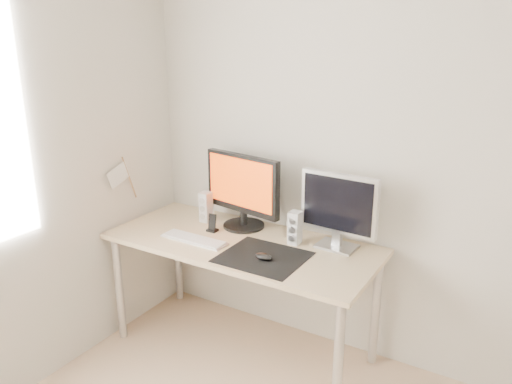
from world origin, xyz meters
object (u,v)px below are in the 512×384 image
at_px(mouse, 264,256).
at_px(main_monitor, 243,188).
at_px(desk, 242,253).
at_px(keyboard, 194,239).
at_px(second_monitor, 339,208).
at_px(phone_dock, 212,226).
at_px(speaker_right, 295,228).
at_px(speaker_left, 206,207).

distance_m(mouse, main_monitor, 0.55).
xyz_separation_m(desk, keyboard, (-0.25, -0.14, 0.09)).
distance_m(second_monitor, phone_dock, 0.79).
bearing_deg(main_monitor, speaker_right, -9.13).
distance_m(second_monitor, speaker_left, 0.90).
relative_size(desk, phone_dock, 14.35).
bearing_deg(speaker_left, keyboard, -66.70).
xyz_separation_m(desk, main_monitor, (-0.11, 0.19, 0.33)).
bearing_deg(desk, mouse, -33.28).
height_order(keyboard, phone_dock, phone_dock).
distance_m(desk, second_monitor, 0.64).
bearing_deg(main_monitor, mouse, -44.76).
bearing_deg(second_monitor, main_monitor, -179.44).
relative_size(desk, speaker_left, 8.20).
bearing_deg(keyboard, speaker_right, 26.68).
bearing_deg(second_monitor, speaker_right, -163.23).
bearing_deg(desk, keyboard, -151.14).
bearing_deg(speaker_right, phone_dock, -169.89).
bearing_deg(keyboard, speaker_left, 113.30).
bearing_deg(second_monitor, desk, -158.78).
distance_m(speaker_left, phone_dock, 0.19).
height_order(speaker_right, keyboard, speaker_right).
xyz_separation_m(second_monitor, keyboard, (-0.76, -0.33, -0.23)).
distance_m(desk, speaker_right, 0.36).
bearing_deg(second_monitor, speaker_left, -177.19).
bearing_deg(mouse, phone_dock, 157.82).
bearing_deg(speaker_right, main_monitor, 170.87).
distance_m(mouse, speaker_right, 0.30).
relative_size(second_monitor, speaker_left, 2.31).
height_order(speaker_left, speaker_right, same).
bearing_deg(speaker_left, main_monitor, 8.25).
bearing_deg(phone_dock, keyboard, -92.88).
xyz_separation_m(main_monitor, phone_dock, (-0.12, -0.16, -0.22)).
relative_size(main_monitor, phone_dock, 4.93).
xyz_separation_m(speaker_right, phone_dock, (-0.52, -0.09, -0.06)).
bearing_deg(speaker_left, desk, -22.79).
relative_size(desk, main_monitor, 2.91).
bearing_deg(mouse, speaker_left, 152.86).
distance_m(speaker_left, keyboard, 0.33).
height_order(second_monitor, speaker_right, second_monitor).
bearing_deg(phone_dock, speaker_right, 10.11).
bearing_deg(speaker_right, keyboard, -153.32).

